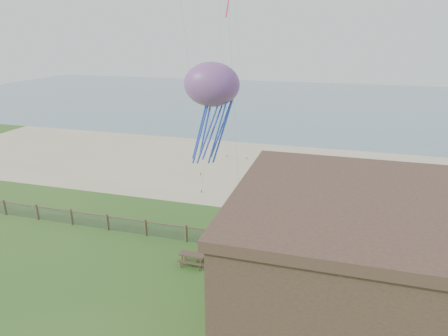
{
  "coord_description": "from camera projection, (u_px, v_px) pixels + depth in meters",
  "views": [
    {
      "loc": [
        9.16,
        -16.3,
        13.46
      ],
      "look_at": [
        2.08,
        8.0,
        4.81
      ],
      "focal_mm": 32.0,
      "sensor_mm": 36.0,
      "label": 1
    }
  ],
  "objects": [
    {
      "name": "chainlink_fence",
      "position": [
        186.0,
        234.0,
        26.86
      ],
      "size": [
        36.2,
        0.2,
        1.25
      ],
      "primitive_type": null,
      "color": "#4F3F2C",
      "rests_on": "ground"
    },
    {
      "name": "octopus_kite",
      "position": [
        212.0,
        112.0,
        29.48
      ],
      "size": [
        3.9,
        2.78,
        7.93
      ],
      "primitive_type": null,
      "rotation": [
        0.0,
        0.0,
        -0.02
      ],
      "color": "#E34A23"
    },
    {
      "name": "motel_deck",
      "position": [
        394.0,
        278.0,
        22.61
      ],
      "size": [
        15.0,
        2.0,
        0.5
      ],
      "primitive_type": "cube",
      "color": "#4F3A2D",
      "rests_on": "ground"
    },
    {
      "name": "ocean",
      "position": [
        293.0,
        101.0,
        81.55
      ],
      "size": [
        160.0,
        68.0,
        0.02
      ],
      "primitive_type": "cube",
      "color": "slate",
      "rests_on": "ground"
    },
    {
      "name": "sand_beach",
      "position": [
        242.0,
        168.0,
        41.57
      ],
      "size": [
        72.0,
        20.0,
        0.02
      ],
      "primitive_type": "cube",
      "color": "#BCAF88",
      "rests_on": "ground"
    },
    {
      "name": "picnic_table",
      "position": [
        193.0,
        260.0,
        24.22
      ],
      "size": [
        1.58,
        1.21,
        0.65
      ],
      "primitive_type": null,
      "rotation": [
        0.0,
        0.0,
        -0.02
      ],
      "color": "#4F3A2D",
      "rests_on": "ground"
    },
    {
      "name": "ground",
      "position": [
        146.0,
        294.0,
        21.59
      ],
      "size": [
        160.0,
        160.0,
        0.0
      ],
      "primitive_type": "plane",
      "color": "#2E5A1F",
      "rests_on": "ground"
    },
    {
      "name": "motel",
      "position": [
        421.0,
        292.0,
        16.11
      ],
      "size": [
        15.0,
        10.0,
        7.0
      ],
      "primitive_type": "cube",
      "color": "#442E24",
      "rests_on": "ground"
    }
  ]
}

